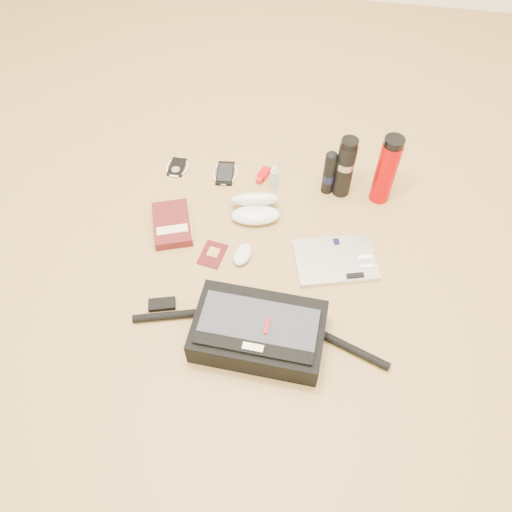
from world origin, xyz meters
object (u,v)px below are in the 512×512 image
object	(u,v)px
thermos_red	(386,170)
laptop	(336,260)
book	(172,224)
thermos_black	(345,167)
messenger_bag	(258,331)

from	to	relation	value
thermos_red	laptop	bearing A→B (deg)	-112.51
laptop	book	world-z (taller)	book
thermos_black	messenger_bag	bearing A→B (deg)	-107.05
laptop	thermos_black	distance (m)	0.37
messenger_bag	book	distance (m)	0.57
messenger_bag	laptop	bearing A→B (deg)	59.29
messenger_bag	thermos_black	size ratio (longest dim) A/B	3.19
laptop	thermos_red	distance (m)	0.40
thermos_black	thermos_red	xyz separation A→B (m)	(0.15, -0.00, 0.01)
book	messenger_bag	bearing A→B (deg)	-65.67
book	thermos_red	world-z (taller)	thermos_red
thermos_black	thermos_red	world-z (taller)	thermos_red
laptop	thermos_black	bearing A→B (deg)	75.43
laptop	messenger_bag	bearing A→B (deg)	-138.54
laptop	thermos_black	world-z (taller)	thermos_black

